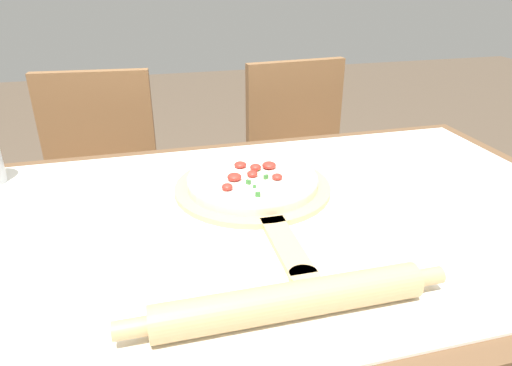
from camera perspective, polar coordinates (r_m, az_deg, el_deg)
The scene contains 7 objects.
dining_table at distance 0.96m, azimuth 1.35°, elevation -9.94°, with size 1.40×0.86×0.75m.
towel_cloth at distance 0.90m, azimuth 1.42°, elevation -4.21°, with size 1.32×0.78×0.00m.
pizza_peel at distance 0.98m, azimuth -0.12°, elevation -1.07°, with size 0.34×0.52×0.01m.
pizza at distance 0.99m, azimuth -0.44°, elevation 0.47°, with size 0.28×0.28×0.03m.
rolling_pin at distance 0.65m, azimuth 4.29°, elevation -14.46°, with size 0.47×0.05×0.05m.
chair_left at distance 1.65m, azimuth -18.75°, elevation -0.38°, with size 0.43×0.43×0.89m.
chair_right at distance 1.74m, azimuth 5.82°, elevation 2.23°, with size 0.43×0.43×0.89m.
Camera 1 is at (-0.22, -0.75, 1.20)m, focal length 32.00 mm.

